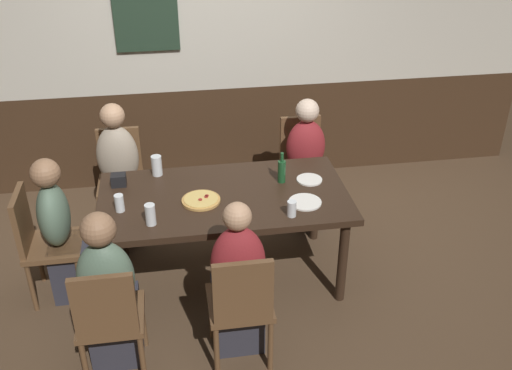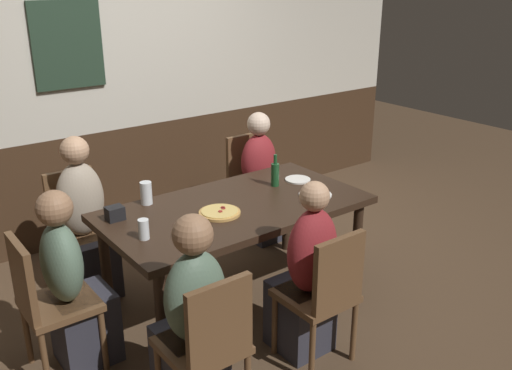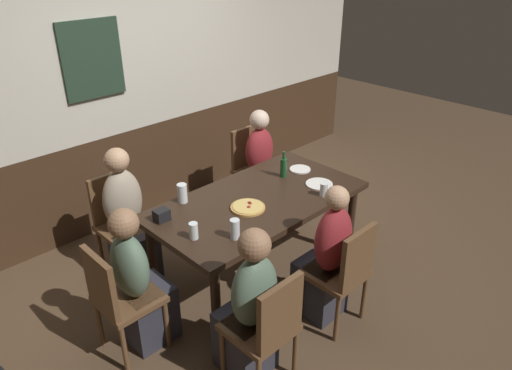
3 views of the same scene
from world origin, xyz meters
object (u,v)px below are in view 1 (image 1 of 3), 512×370
at_px(chair_head_west, 42,239).
at_px(pint_glass_pale, 157,167).
at_px(chair_right_far, 302,161).
at_px(pizza, 201,200).
at_px(chair_mid_near, 241,303).
at_px(beer_bottle_green, 282,171).
at_px(pint_glass_stout, 150,216).
at_px(dining_table, 224,204).
at_px(person_head_west, 66,239).
at_px(chair_left_far, 121,174).
at_px(beer_glass_half, 120,204).
at_px(person_right_far, 306,171).
at_px(beer_glass_tall, 292,209).
at_px(person_left_near, 111,300).
at_px(plate_white_large, 305,202).
at_px(condiment_caddy, 119,180).
at_px(chair_left_near, 109,317).
at_px(person_left_far, 121,182).
at_px(plate_white_small, 309,180).
at_px(person_mid_near, 238,288).

distance_m(chair_head_west, pint_glass_pale, 0.98).
height_order(chair_right_far, pizza, chair_right_far).
height_order(chair_mid_near, beer_bottle_green, beer_bottle_green).
distance_m(chair_mid_near, pint_glass_stout, 0.85).
height_order(dining_table, person_head_west, person_head_west).
relative_size(chair_left_far, beer_glass_half, 7.07).
bearing_deg(person_right_far, beer_glass_tall, -108.82).
relative_size(person_left_near, beer_bottle_green, 4.74).
xyz_separation_m(pint_glass_pale, plate_white_large, (1.03, -0.58, -0.06)).
relative_size(dining_table, chair_left_far, 2.05).
relative_size(chair_right_far, condiment_caddy, 8.00).
relative_size(chair_left_near, person_left_far, 0.74).
bearing_deg(chair_right_far, dining_table, -131.58).
bearing_deg(chair_left_far, plate_white_large, -39.04).
xyz_separation_m(person_head_west, beer_glass_half, (0.42, -0.10, 0.32)).
bearing_deg(pizza, chair_right_far, 44.85).
bearing_deg(beer_bottle_green, chair_left_far, 148.30).
relative_size(pizza, pint_glass_stout, 1.83).
bearing_deg(chair_mid_near, person_left_far, 115.98).
relative_size(pizza, condiment_caddy, 2.50).
height_order(chair_mid_near, beer_glass_tall, chair_mid_near).
bearing_deg(chair_left_near, person_left_near, 90.00).
bearing_deg(chair_left_near, chair_head_west, 120.34).
bearing_deg(chair_left_near, plate_white_large, 27.26).
height_order(pint_glass_pale, beer_bottle_green, beer_bottle_green).
distance_m(beer_glass_half, plate_white_small, 1.41).
bearing_deg(person_head_west, beer_glass_tall, -12.42).
distance_m(chair_left_near, person_mid_near, 0.81).
height_order(chair_left_far, plate_white_large, chair_left_far).
xyz_separation_m(pizza, pint_glass_pale, (-0.30, 0.45, 0.06)).
relative_size(chair_head_west, plate_white_small, 4.53).
height_order(person_left_near, beer_glass_half, person_left_near).
bearing_deg(person_mid_near, chair_mid_near, -90.00).
bearing_deg(person_left_near, beer_glass_tall, 17.51).
bearing_deg(beer_glass_tall, pizza, 154.56).
height_order(chair_mid_near, person_right_far, person_right_far).
xyz_separation_m(person_left_near, beer_glass_tall, (1.22, 0.39, 0.30)).
distance_m(chair_right_far, person_mid_near, 1.81).
distance_m(chair_left_near, person_left_near, 0.16).
distance_m(pint_glass_stout, beer_glass_half, 0.29).
distance_m(pint_glass_stout, condiment_caddy, 0.61).
height_order(person_mid_near, condiment_caddy, person_mid_near).
bearing_deg(beer_bottle_green, beer_glass_tall, -92.93).
xyz_separation_m(person_left_far, beer_bottle_green, (1.24, -0.61, 0.33)).
bearing_deg(chair_left_near, person_right_far, 45.70).
bearing_deg(chair_head_west, beer_bottle_green, 4.10).
relative_size(dining_table, pizza, 6.55).
height_order(pint_glass_pale, condiment_caddy, pint_glass_pale).
distance_m(beer_glass_tall, plate_white_small, 0.52).
distance_m(chair_left_far, person_left_near, 1.63).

